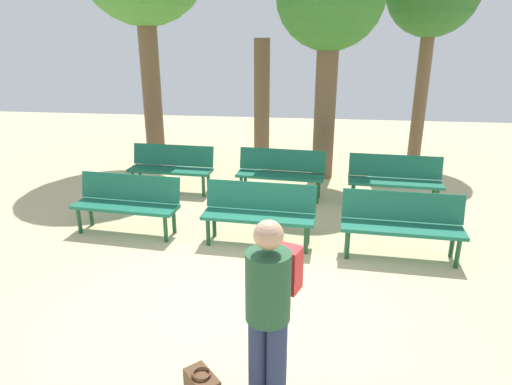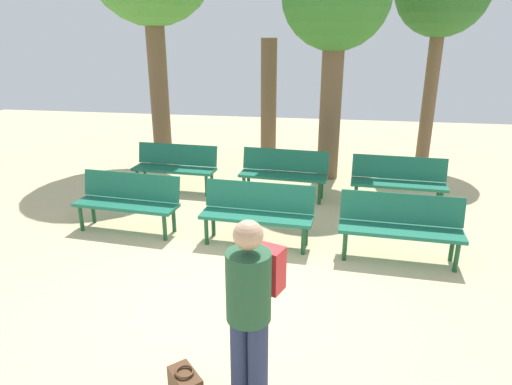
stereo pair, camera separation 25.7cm
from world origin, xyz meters
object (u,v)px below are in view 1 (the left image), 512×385
bench_r0_c1 (259,210)px  tree_0 (330,1)px  bench_r0_c0 (127,200)px  visitor_with_backpack (270,306)px  bench_r1_c0 (171,165)px  bench_r1_c2 (395,177)px  tree_3 (262,100)px  bench_r1_c1 (281,170)px  bench_r0_c2 (402,221)px

bench_r0_c1 → tree_0: size_ratio=0.35×
bench_r0_c0 → visitor_with_backpack: 4.04m
bench_r1_c0 → tree_0: bearing=27.9°
tree_0 → visitor_with_backpack: tree_0 is taller
bench_r0_c0 → bench_r0_c1: 2.04m
bench_r1_c0 → bench_r1_c2: bearing=-0.0°
tree_3 → bench_r1_c2: bearing=-47.0°
bench_r0_c0 → visitor_with_backpack: size_ratio=0.99×
bench_r1_c0 → bench_r1_c1: same height
bench_r0_c2 → visitor_with_backpack: bearing=-114.4°
bench_r0_c0 → bench_r0_c1: (2.03, -0.13, 0.00)m
tree_0 → bench_r0_c0: bearing=-132.0°
bench_r0_c2 → tree_0: tree_0 is taller
tree_3 → visitor_with_backpack: (0.99, -7.78, -0.47)m
bench_r1_c0 → bench_r1_c2: size_ratio=1.00×
bench_r1_c1 → tree_0: (0.78, 1.40, 2.98)m
bench_r0_c2 → tree_0: bearing=109.2°
bench_r1_c0 → tree_0: size_ratio=0.35×
bench_r1_c1 → visitor_with_backpack: size_ratio=0.99×
tree_3 → bench_r0_c0: bearing=-108.0°
visitor_with_backpack → bench_r1_c1: bearing=-66.6°
tree_3 → tree_0: bearing=-42.5°
bench_r1_c1 → visitor_with_backpack: visitor_with_backpack is taller
bench_r0_c0 → bench_r1_c0: size_ratio=1.01×
bench_r0_c0 → tree_3: 4.95m
bench_r1_c1 → bench_r0_c1: bearing=-89.6°
bench_r1_c0 → bench_r1_c2: (4.13, -0.23, 0.00)m
bench_r1_c2 → tree_3: tree_3 is taller
bench_r0_c1 → tree_3: tree_3 is taller
visitor_with_backpack → bench_r1_c2: bearing=-89.4°
bench_r0_c2 → tree_0: 4.77m
bench_r0_c2 → bench_r1_c0: bearing=153.3°
tree_0 → bench_r1_c1: bearing=-119.0°
bench_r1_c1 → bench_r1_c2: same height
bench_r0_c0 → bench_r1_c2: 4.54m
bench_r0_c2 → tree_3: (-2.49, 4.91, 0.90)m
bench_r0_c0 → bench_r0_c1: bearing=1.1°
visitor_with_backpack → bench_r1_c0: bearing=-44.8°
bench_r0_c1 → bench_r0_c0: bearing=179.7°
tree_3 → visitor_with_backpack: tree_3 is taller
bench_r1_c0 → tree_3: size_ratio=0.58×
bench_r0_c2 → bench_r1_c1: size_ratio=0.99×
bench_r0_c0 → bench_r1_c1: size_ratio=1.00×
bench_r1_c0 → visitor_with_backpack: size_ratio=0.98×
tree_3 → bench_r1_c0: bearing=-118.1°
bench_r1_c2 → tree_3: 4.06m
bench_r1_c2 → tree_0: tree_0 is taller
bench_r0_c2 → bench_r1_c2: (0.22, 2.02, 0.00)m
tree_0 → bench_r0_c2: bearing=-74.0°
bench_r1_c2 → tree_0: 3.58m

